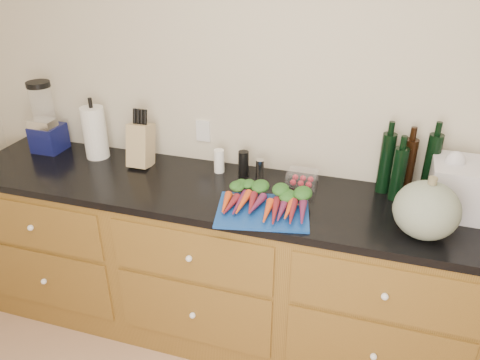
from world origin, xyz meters
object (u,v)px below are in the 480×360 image
(tomato_box, at_px, (302,178))
(knife_block, at_px, (141,145))
(cutting_board, at_px, (263,211))
(squash, at_px, (426,210))
(paper_towel, at_px, (95,133))
(carrots, at_px, (265,202))
(blender_appliance, at_px, (45,121))

(tomato_box, bearing_deg, knife_block, -178.09)
(knife_block, xyz_separation_m, tomato_box, (0.90, 0.03, -0.08))
(cutting_board, xyz_separation_m, squash, (0.70, 0.02, 0.12))
(squash, distance_m, tomato_box, 0.66)
(paper_towel, bearing_deg, tomato_box, 0.48)
(carrots, relative_size, knife_block, 1.68)
(paper_towel, distance_m, knife_block, 0.30)
(cutting_board, bearing_deg, blender_appliance, 167.20)
(paper_towel, height_order, tomato_box, paper_towel)
(knife_block, bearing_deg, paper_towel, 176.16)
(tomato_box, bearing_deg, paper_towel, -179.52)
(cutting_board, height_order, tomato_box, tomato_box)
(cutting_board, bearing_deg, carrots, 90.00)
(squash, height_order, knife_block, squash)
(paper_towel, relative_size, tomato_box, 1.96)
(blender_appliance, relative_size, tomato_box, 2.75)
(blender_appliance, distance_m, tomato_box, 1.53)
(blender_appliance, bearing_deg, tomato_box, 0.46)
(carrots, relative_size, blender_appliance, 0.95)
(cutting_board, distance_m, squash, 0.71)
(carrots, height_order, blender_appliance, blender_appliance)
(carrots, bearing_deg, tomato_box, 67.14)
(tomato_box, bearing_deg, cutting_board, -110.43)
(cutting_board, height_order, paper_towel, paper_towel)
(cutting_board, relative_size, blender_appliance, 1.02)
(paper_towel, bearing_deg, squash, -9.50)
(blender_appliance, height_order, knife_block, blender_appliance)
(blender_appliance, xyz_separation_m, tomato_box, (1.52, 0.01, -0.15))
(blender_appliance, bearing_deg, carrots, -11.30)
(carrots, relative_size, paper_towel, 1.33)
(cutting_board, distance_m, knife_block, 0.84)
(knife_block, bearing_deg, cutting_board, -21.12)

